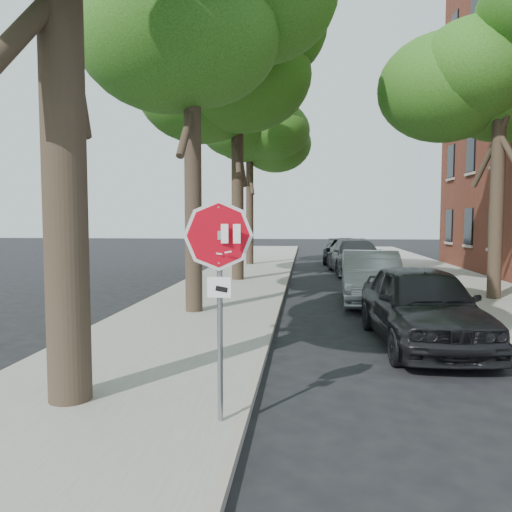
% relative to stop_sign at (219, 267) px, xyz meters
% --- Properties ---
extents(ground, '(120.00, 120.00, 0.00)m').
position_rel_stop_sign_xyz_m(ground, '(0.70, 0.03, -1.95)').
color(ground, black).
rests_on(ground, ground).
extents(sidewalk_left, '(4.00, 55.00, 0.12)m').
position_rel_stop_sign_xyz_m(sidewalk_left, '(-1.80, 12.03, -1.89)').
color(sidewalk_left, gray).
rests_on(sidewalk_left, ground).
extents(sidewalk_right, '(4.00, 55.00, 0.12)m').
position_rel_stop_sign_xyz_m(sidewalk_right, '(6.70, 12.03, -1.89)').
color(sidewalk_right, gray).
rests_on(sidewalk_right, ground).
extents(curb_left, '(0.12, 55.00, 0.13)m').
position_rel_stop_sign_xyz_m(curb_left, '(0.25, 12.03, -1.88)').
color(curb_left, '#9E9384').
rests_on(curb_left, ground).
extents(curb_right, '(0.12, 55.00, 0.13)m').
position_rel_stop_sign_xyz_m(curb_right, '(4.65, 12.03, -1.88)').
color(curb_right, '#9E9384').
rests_on(curb_right, ground).
extents(stop_sign, '(0.76, 0.34, 2.61)m').
position_rel_stop_sign_xyz_m(stop_sign, '(0.00, 0.00, 0.00)').
color(stop_sign, gray).
rests_on(stop_sign, sidewalk_left).
extents(tree_mid_a, '(5.59, 5.19, 9.84)m').
position_rel_stop_sign_xyz_m(tree_mid_a, '(-1.92, 7.14, 5.66)').
color(tree_mid_a, black).
rests_on(tree_mid_a, sidewalk_left).
extents(tree_mid_b, '(5.88, 5.46, 10.36)m').
position_rel_stop_sign_xyz_m(tree_mid_b, '(-1.72, 14.15, 6.05)').
color(tree_mid_b, black).
rests_on(tree_mid_b, sidewalk_left).
extents(tree_far, '(5.29, 4.91, 9.33)m').
position_rel_stop_sign_xyz_m(tree_far, '(-2.02, 21.14, 5.26)').
color(tree_far, black).
rests_on(tree_far, sidewalk_left).
extents(tree_right, '(5.29, 4.91, 9.33)m').
position_rel_stop_sign_xyz_m(tree_right, '(6.68, 10.14, 5.26)').
color(tree_right, black).
rests_on(tree_right, sidewalk_right).
extents(car_a, '(2.13, 4.80, 1.61)m').
position_rel_stop_sign_xyz_m(car_a, '(3.30, 4.46, -1.14)').
color(car_a, black).
rests_on(car_a, ground).
extents(car_b, '(1.90, 4.81, 1.56)m').
position_rel_stop_sign_xyz_m(car_b, '(2.95, 9.48, -1.17)').
color(car_b, gray).
rests_on(car_b, ground).
extents(car_c, '(2.65, 5.67, 1.60)m').
position_rel_stop_sign_xyz_m(car_c, '(3.30, 17.72, -1.15)').
color(car_c, '#49494E').
rests_on(car_c, ground).
extents(car_d, '(2.86, 5.39, 1.44)m').
position_rel_stop_sign_xyz_m(car_d, '(3.30, 23.38, -1.23)').
color(car_d, black).
rests_on(car_d, ground).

